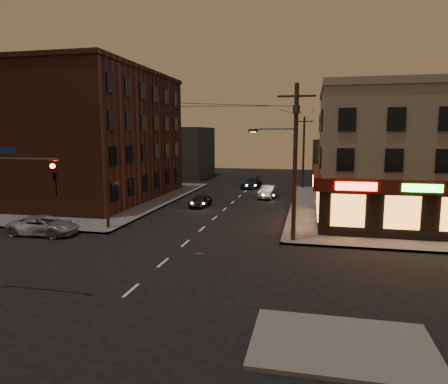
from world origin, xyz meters
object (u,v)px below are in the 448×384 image
(suv_cross, at_px, (44,225))
(fire_hydrant, at_px, (293,233))
(sedan_mid, at_px, (268,192))
(sedan_far, at_px, (252,183))
(sedan_near, at_px, (201,201))

(suv_cross, bearing_deg, fire_hydrant, -83.75)
(suv_cross, distance_m, sedan_mid, 23.79)
(suv_cross, xyz_separation_m, sedan_mid, (13.58, 19.54, 0.03))
(suv_cross, distance_m, sedan_far, 29.27)
(sedan_far, bearing_deg, fire_hydrant, -68.48)
(sedan_near, relative_size, sedan_mid, 0.82)
(sedan_mid, bearing_deg, suv_cross, -117.47)
(suv_cross, relative_size, sedan_far, 1.02)
(suv_cross, relative_size, fire_hydrant, 6.28)
(suv_cross, relative_size, sedan_near, 1.38)
(sedan_mid, distance_m, fire_hydrant, 17.88)
(sedan_far, bearing_deg, sedan_mid, -61.88)
(suv_cross, relative_size, sedan_mid, 1.14)
(suv_cross, height_order, sedan_near, suv_cross)
(sedan_mid, distance_m, sedan_far, 8.29)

